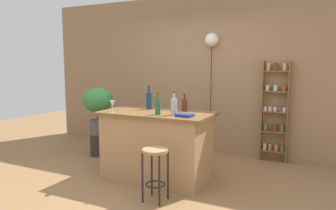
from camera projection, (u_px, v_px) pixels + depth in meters
ground at (146, 185)px, 4.24m from camera, size 12.00×12.00×0.00m
back_wall at (199, 74)px, 5.79m from camera, size 6.40×0.10×2.80m
kitchen_counter at (157, 145)px, 4.44m from camera, size 1.54×0.80×0.93m
bar_stool at (155, 163)px, 3.69m from camera, size 0.30×0.30×0.62m
spice_shelf at (275, 111)px, 5.16m from camera, size 0.42×0.12×1.64m
plant_stool at (99, 145)px, 5.56m from camera, size 0.29×0.29×0.38m
potted_plant at (97, 104)px, 5.47m from camera, size 0.54×0.48×0.81m
bottle_vinegar at (158, 106)px, 4.13m from camera, size 0.07×0.07×0.29m
bottle_wine_red at (184, 105)px, 4.45m from camera, size 0.08×0.08×0.24m
bottle_olive_oil at (149, 100)px, 4.64m from camera, size 0.08×0.08×0.34m
bottle_soda_blue at (174, 106)px, 4.11m from camera, size 0.08×0.08×0.30m
wine_glass_left at (149, 100)px, 4.79m from camera, size 0.07×0.07×0.16m
wine_glass_center at (112, 104)px, 4.31m from camera, size 0.07×0.07×0.16m
cookbook at (185, 115)px, 4.00m from camera, size 0.22×0.16×0.03m
pendant_globe_light at (212, 41)px, 5.50m from camera, size 0.23×0.23×2.12m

